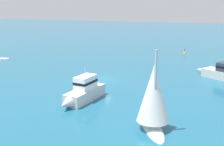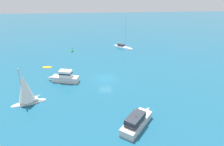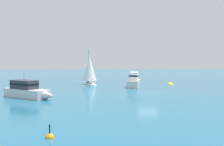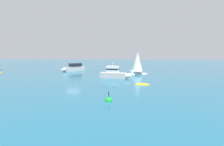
# 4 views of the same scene
# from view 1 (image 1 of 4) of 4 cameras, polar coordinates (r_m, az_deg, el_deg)

# --- Properties ---
(ground_plane) EXTENTS (160.00, 160.00, 0.00)m
(ground_plane) POSITION_cam_1_polar(r_m,az_deg,el_deg) (37.03, -2.23, -1.12)
(ground_plane) COLOR #1E607F
(yacht) EXTENTS (5.48, 3.16, 6.37)m
(yacht) POSITION_cam_1_polar(r_m,az_deg,el_deg) (23.10, 7.48, -4.79)
(yacht) COLOR silver
(yacht) RESTS_ON ground
(cabin_cruiser) EXTENTS (6.28, 2.77, 3.17)m
(cabin_cruiser) POSITION_cam_1_polar(r_m,az_deg,el_deg) (29.45, -5.21, -3.38)
(cabin_cruiser) COLOR silver
(cabin_cruiser) RESTS_ON ground
(mooring_buoy) EXTENTS (0.52, 0.52, 1.03)m
(mooring_buoy) POSITION_cam_1_polar(r_m,az_deg,el_deg) (54.91, 13.02, 3.54)
(mooring_buoy) COLOR orange
(mooring_buoy) RESTS_ON ground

